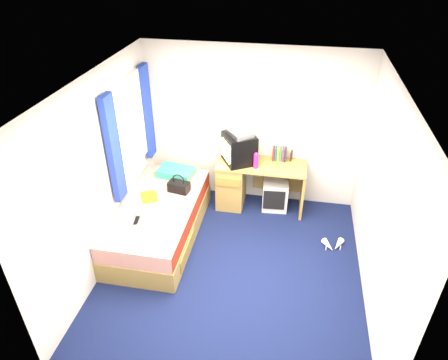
% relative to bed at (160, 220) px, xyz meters
% --- Properties ---
extents(ground, '(3.40, 3.40, 0.00)m').
position_rel_bed_xyz_m(ground, '(1.10, -0.46, -0.27)').
color(ground, '#0C1438').
rests_on(ground, ground).
extents(room_shell, '(3.40, 3.40, 3.40)m').
position_rel_bed_xyz_m(room_shell, '(1.10, -0.46, 1.18)').
color(room_shell, white).
rests_on(room_shell, ground).
extents(bed, '(1.01, 2.00, 0.54)m').
position_rel_bed_xyz_m(bed, '(0.00, 0.00, 0.00)').
color(bed, '#AA8C47').
rests_on(bed, ground).
extents(pillow, '(0.57, 0.41, 0.11)m').
position_rel_bed_xyz_m(pillow, '(0.04, 0.75, 0.33)').
color(pillow, '#1B74B4').
rests_on(pillow, bed).
extents(desk, '(1.30, 0.55, 0.75)m').
position_rel_bed_xyz_m(desk, '(1.02, 0.98, 0.14)').
color(desk, '#AA8C47').
rests_on(desk, ground).
extents(storage_cube, '(0.40, 0.40, 0.47)m').
position_rel_bed_xyz_m(storage_cube, '(1.52, 0.98, -0.03)').
color(storage_cube, silver).
rests_on(storage_cube, ground).
extents(crt_tv, '(0.57, 0.58, 0.44)m').
position_rel_bed_xyz_m(crt_tv, '(0.95, 0.98, 0.70)').
color(crt_tv, black).
rests_on(crt_tv, desk).
extents(vcr, '(0.45, 0.48, 0.07)m').
position_rel_bed_xyz_m(vcr, '(0.95, 0.98, 0.96)').
color(vcr, '#ACACAE').
rests_on(vcr, crt_tv).
extents(book_row, '(0.20, 0.13, 0.20)m').
position_rel_bed_xyz_m(book_row, '(1.53, 1.14, 0.58)').
color(book_row, maroon).
rests_on(book_row, desk).
extents(picture_frame, '(0.03, 0.12, 0.14)m').
position_rel_bed_xyz_m(picture_frame, '(1.71, 1.18, 0.55)').
color(picture_frame, '#321910').
rests_on(picture_frame, desk).
extents(pink_water_bottle, '(0.07, 0.07, 0.22)m').
position_rel_bed_xyz_m(pink_water_bottle, '(1.21, 0.84, 0.59)').
color(pink_water_bottle, '#EF217D').
rests_on(pink_water_bottle, desk).
extents(aerosol_can, '(0.07, 0.07, 0.20)m').
position_rel_bed_xyz_m(aerosol_can, '(1.18, 1.05, 0.58)').
color(aerosol_can, silver).
rests_on(aerosol_can, desk).
extents(handbag, '(0.32, 0.22, 0.28)m').
position_rel_bed_xyz_m(handbag, '(0.20, 0.36, 0.35)').
color(handbag, black).
rests_on(handbag, bed).
extents(towel, '(0.29, 0.24, 0.09)m').
position_rel_bed_xyz_m(towel, '(0.19, -0.18, 0.32)').
color(towel, white).
rests_on(towel, bed).
extents(magazine, '(0.31, 0.34, 0.01)m').
position_rel_bed_xyz_m(magazine, '(-0.17, 0.13, 0.28)').
color(magazine, '#C5CD16').
rests_on(magazine, bed).
extents(water_bottle, '(0.20, 0.19, 0.07)m').
position_rel_bed_xyz_m(water_bottle, '(-0.11, -0.24, 0.31)').
color(water_bottle, silver).
rests_on(water_bottle, bed).
extents(colour_swatch_fan, '(0.23, 0.11, 0.01)m').
position_rel_bed_xyz_m(colour_swatch_fan, '(-0.03, -0.49, 0.28)').
color(colour_swatch_fan, gold).
rests_on(colour_swatch_fan, bed).
extents(remote_control, '(0.07, 0.17, 0.02)m').
position_rel_bed_xyz_m(remote_control, '(-0.14, -0.40, 0.28)').
color(remote_control, black).
rests_on(remote_control, bed).
extents(window_assembly, '(0.11, 1.42, 1.40)m').
position_rel_bed_xyz_m(window_assembly, '(-0.45, 0.44, 1.15)').
color(window_assembly, silver).
rests_on(window_assembly, room_shell).
extents(white_heels, '(0.32, 0.28, 0.09)m').
position_rel_bed_xyz_m(white_heels, '(2.38, 0.18, -0.23)').
color(white_heels, white).
rests_on(white_heels, ground).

